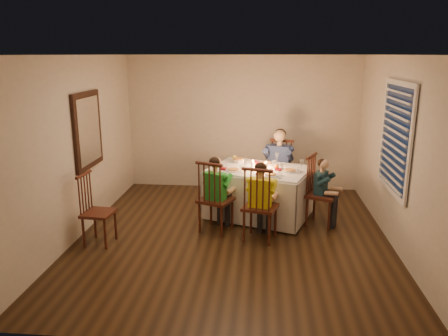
# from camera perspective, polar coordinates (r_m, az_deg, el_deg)

# --- Properties ---
(ground) EXTENTS (5.00, 5.00, 0.00)m
(ground) POSITION_cam_1_polar(r_m,az_deg,el_deg) (6.52, 1.17, -8.93)
(ground) COLOR black
(ground) RESTS_ON ground
(wall_left) EXTENTS (0.02, 5.00, 2.60)m
(wall_left) POSITION_cam_1_polar(r_m,az_deg,el_deg) (6.66, -18.47, 2.56)
(wall_left) COLOR beige
(wall_left) RESTS_ON ground
(wall_right) EXTENTS (0.02, 5.00, 2.60)m
(wall_right) POSITION_cam_1_polar(r_m,az_deg,el_deg) (6.38, 21.86, 1.74)
(wall_right) COLOR beige
(wall_right) RESTS_ON ground
(wall_back) EXTENTS (4.50, 0.02, 2.60)m
(wall_back) POSITION_cam_1_polar(r_m,az_deg,el_deg) (8.57, 2.42, 5.86)
(wall_back) COLOR beige
(wall_back) RESTS_ON ground
(ceiling) EXTENTS (5.00, 5.00, 0.00)m
(ceiling) POSITION_cam_1_polar(r_m,az_deg,el_deg) (5.98, 1.31, 14.57)
(ceiling) COLOR white
(ceiling) RESTS_ON wall_back
(dining_table) EXTENTS (1.85, 1.58, 0.79)m
(dining_table) POSITION_cam_1_polar(r_m,az_deg,el_deg) (7.14, 4.61, -1.87)
(dining_table) COLOR silver
(dining_table) RESTS_ON ground
(chair_adult) EXTENTS (0.56, 0.54, 1.12)m
(chair_adult) POSITION_cam_1_polar(r_m,az_deg,el_deg) (8.08, 7.00, -4.30)
(chair_adult) COLOR #3D1810
(chair_adult) RESTS_ON ground
(chair_near_left) EXTENTS (0.59, 0.58, 1.12)m
(chair_near_left) POSITION_cam_1_polar(r_m,az_deg,el_deg) (6.72, -1.04, -8.18)
(chair_near_left) COLOR #3D1810
(chair_near_left) RESTS_ON ground
(chair_near_right) EXTENTS (0.56, 0.54, 1.12)m
(chair_near_right) POSITION_cam_1_polar(r_m,az_deg,el_deg) (6.45, 4.66, -9.25)
(chair_near_right) COLOR #3D1810
(chair_near_right) RESTS_ON ground
(chair_end) EXTENTS (0.59, 0.60, 1.12)m
(chair_end) POSITION_cam_1_polar(r_m,az_deg,el_deg) (7.11, 12.48, -7.25)
(chair_end) COLOR #3D1810
(chair_end) RESTS_ON ground
(chair_extra) EXTENTS (0.44, 0.46, 1.02)m
(chair_extra) POSITION_cam_1_polar(r_m,az_deg,el_deg) (6.55, -15.77, -9.40)
(chair_extra) COLOR #3D1810
(chair_extra) RESTS_ON ground
(adult) EXTENTS (0.60, 0.57, 1.33)m
(adult) POSITION_cam_1_polar(r_m,az_deg,el_deg) (8.08, 7.00, -4.30)
(adult) COLOR navy
(adult) RESTS_ON ground
(child_green) EXTENTS (0.52, 0.50, 1.16)m
(child_green) POSITION_cam_1_polar(r_m,az_deg,el_deg) (6.72, -1.04, -8.18)
(child_green) COLOR green
(child_green) RESTS_ON ground
(child_yellow) EXTENTS (0.49, 0.47, 1.16)m
(child_yellow) POSITION_cam_1_polar(r_m,az_deg,el_deg) (6.45, 4.66, -9.25)
(child_yellow) COLOR yellow
(child_yellow) RESTS_ON ground
(child_teal) EXTENTS (0.44, 0.45, 1.07)m
(child_teal) POSITION_cam_1_polar(r_m,az_deg,el_deg) (7.11, 12.48, -7.25)
(child_teal) COLOR #19353E
(child_teal) RESTS_ON ground
(setting_adult) EXTENTS (0.33, 0.33, 0.02)m
(setting_adult) POSITION_cam_1_polar(r_m,az_deg,el_deg) (7.35, 5.51, 0.57)
(setting_adult) COLOR silver
(setting_adult) RESTS_ON dining_table
(setting_green) EXTENTS (0.33, 0.33, 0.02)m
(setting_green) POSITION_cam_1_polar(r_m,az_deg,el_deg) (6.90, 1.28, -0.29)
(setting_green) COLOR silver
(setting_green) RESTS_ON dining_table
(setting_yellow) EXTENTS (0.33, 0.33, 0.02)m
(setting_yellow) POSITION_cam_1_polar(r_m,az_deg,el_deg) (6.66, 6.08, -0.92)
(setting_yellow) COLOR silver
(setting_yellow) RESTS_ON dining_table
(setting_teal) EXTENTS (0.33, 0.33, 0.02)m
(setting_teal) POSITION_cam_1_polar(r_m,az_deg,el_deg) (6.94, 8.59, -0.37)
(setting_teal) COLOR silver
(setting_teal) RESTS_ON dining_table
(candle_left) EXTENTS (0.06, 0.06, 0.10)m
(candle_left) POSITION_cam_1_polar(r_m,az_deg,el_deg) (7.10, 3.78, 0.44)
(candle_left) COLOR white
(candle_left) RESTS_ON dining_table
(candle_right) EXTENTS (0.06, 0.06, 0.10)m
(candle_right) POSITION_cam_1_polar(r_m,az_deg,el_deg) (7.03, 5.49, 0.25)
(candle_right) COLOR white
(candle_right) RESTS_ON dining_table
(squash) EXTENTS (0.09, 0.09, 0.09)m
(squash) POSITION_cam_1_polar(r_m,az_deg,el_deg) (7.56, 1.36, 1.31)
(squash) COLOR yellow
(squash) RESTS_ON dining_table
(orange_fruit) EXTENTS (0.08, 0.08, 0.08)m
(orange_fruit) POSITION_cam_1_polar(r_m,az_deg,el_deg) (7.03, 6.84, 0.14)
(orange_fruit) COLOR orange
(orange_fruit) RESTS_ON dining_table
(serving_bowl) EXTENTS (0.33, 0.33, 0.06)m
(serving_bowl) POSITION_cam_1_polar(r_m,az_deg,el_deg) (7.45, 1.93, 0.97)
(serving_bowl) COLOR silver
(serving_bowl) RESTS_ON dining_table
(wall_mirror) EXTENTS (0.06, 0.95, 1.15)m
(wall_mirror) POSITION_cam_1_polar(r_m,az_deg,el_deg) (6.88, -17.37, 4.72)
(wall_mirror) COLOR black
(wall_mirror) RESTS_ON wall_left
(window_blinds) EXTENTS (0.07, 1.34, 1.54)m
(window_blinds) POSITION_cam_1_polar(r_m,az_deg,el_deg) (6.42, 21.41, 3.69)
(window_blinds) COLOR #0C1931
(window_blinds) RESTS_ON wall_right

